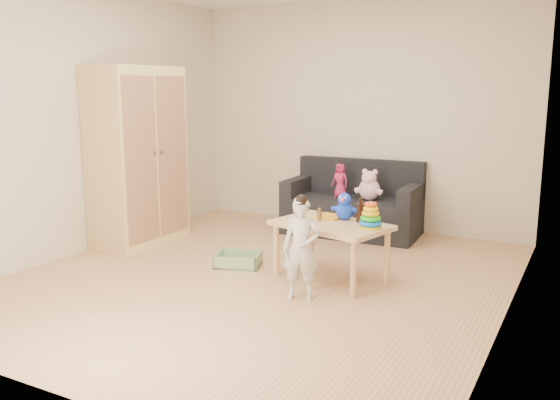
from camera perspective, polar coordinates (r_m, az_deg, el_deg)
The scene contains 13 objects.
room at distance 4.95m, azimuth -1.90°, elevation 6.97°, with size 4.50×4.50×4.50m.
wardrobe at distance 6.36m, azimuth -13.54°, elevation 4.12°, with size 0.51×1.02×1.84m, color #E6CF7E.
sofa at distance 6.70m, azimuth 6.93°, elevation -1.53°, with size 1.47×0.73×0.41m, color black.
play_table at distance 5.11m, azimuth 4.88°, elevation -4.92°, with size 0.95×0.60×0.50m, color tan.
storage_bin at distance 5.52m, azimuth -4.03°, elevation -5.74°, with size 0.40×0.30×0.12m, color #80A477, non-canonical shape.
toddler at distance 4.59m, azimuth 2.06°, elevation -4.84°, with size 0.29×0.19×0.79m, color beige.
pink_bear at distance 6.54m, azimuth 8.61°, elevation 1.25°, with size 0.25×0.22×0.29m, color #FFBBCB, non-canonical shape.
doll at distance 6.63m, azimuth 5.79°, elevation 1.84°, with size 0.19×0.13×0.38m, color #BC2354.
ring_stacker at distance 4.88m, azimuth 8.70°, elevation -1.70°, with size 0.19×0.19×0.22m.
brown_bottle at distance 5.09m, azimuth 7.76°, elevation -1.15°, with size 0.07×0.07×0.21m.
blue_plush at distance 5.16m, azimuth 6.25°, elevation -0.56°, with size 0.20×0.16×0.24m, color #1C46FF, non-canonical shape.
wooden_figure at distance 5.09m, azimuth 3.82°, elevation -1.39°, with size 0.05×0.04×0.12m, color brown, non-canonical shape.
yellow_book at distance 5.25m, azimuth 4.80°, elevation -1.61°, with size 0.22×0.22×0.02m, color orange.
Camera 1 is at (2.49, -4.27, 1.64)m, focal length 38.00 mm.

